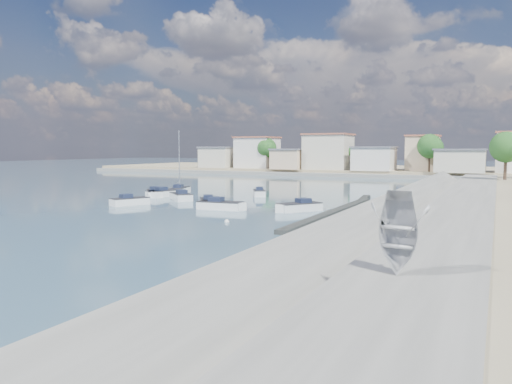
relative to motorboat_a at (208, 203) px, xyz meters
The scene contains 18 objects.
ground 30.44m from the motorboat_a, 75.98° to the left, with size 400.00×400.00×0.00m, color #2A3D54.
seawall_walkway 26.00m from the motorboat_a, ahead, with size 5.00×90.00×1.80m, color slate.
breakwater 14.45m from the motorboat_a, ahead, with size 2.00×31.02×0.35m.
far_shore_land 81.87m from the motorboat_a, 84.83° to the left, with size 160.00×40.00×1.40m, color gray.
far_shore_quay 60.98m from the motorboat_a, 83.05° to the left, with size 160.00×2.50×0.80m, color slate.
far_town 69.02m from the motorboat_a, 74.77° to the left, with size 113.01×12.80×8.35m.
shore_trees 60.04m from the motorboat_a, 74.75° to the left, with size 74.56×38.32×7.92m.
motorboat_a is the anchor object (origin of this frame).
motorboat_b 8.65m from the motorboat_a, 160.05° to the right, with size 3.23×4.59×1.48m.
motorboat_c 7.80m from the motorboat_a, 147.07° to the left, with size 4.81×4.62×1.48m.
motorboat_d 10.48m from the motorboat_a, ahead, with size 4.15×4.73×1.48m.
motorboat_e 12.91m from the motorboat_a, 146.94° to the left, with size 3.01×5.35×1.48m.
motorboat_f 12.84m from the motorboat_a, 89.73° to the left, with size 3.03×3.87×1.48m.
motorboat_g 13.33m from the motorboat_a, 152.95° to the left, with size 4.59×4.90×1.48m.
motorboat_h 3.63m from the motorboat_a, 34.03° to the right, with size 5.32×2.28×1.48m.
sailboat 16.76m from the motorboat_a, 134.96° to the left, with size 3.46×5.94×9.00m.
mooring_buoys 14.52m from the motorboat_a, ahead, with size 13.23×27.78×0.40m.
overturned_dinghy 38.31m from the motorboat_a, 48.48° to the right, with size 3.08×1.44×0.58m, color #A5A8AD.
Camera 1 is at (21.11, -36.03, 6.29)m, focal length 35.00 mm.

